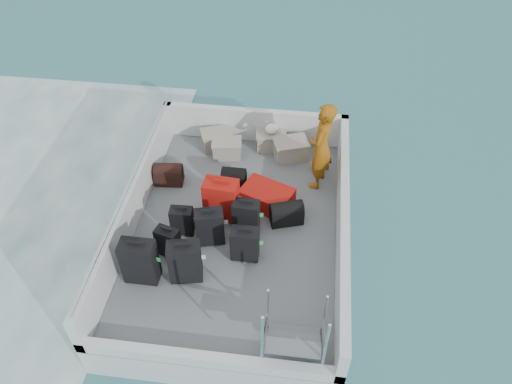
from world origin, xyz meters
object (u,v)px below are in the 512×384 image
suitcase_2 (182,221)px  passenger (321,147)px  crate_1 (227,149)px  suitcase_8 (267,197)px  suitcase_7 (246,216)px  suitcase_4 (210,227)px  suitcase_5 (221,200)px  suitcase_0 (140,262)px  suitcase_1 (168,242)px  crate_3 (290,150)px  suitcase_6 (245,244)px  crate_2 (271,141)px  suitcase_3 (185,262)px  crate_0 (217,140)px

suitcase_2 → passenger: 2.68m
passenger → crate_1: bearing=-93.1°
suitcase_8 → suitcase_7: bearing=178.0°
suitcase_4 → suitcase_5: suitcase_5 is taller
suitcase_0 → suitcase_5: (0.97, 1.43, -0.01)m
suitcase_2 → suitcase_1: bearing=-105.5°
suitcase_0 → crate_3: 3.72m
suitcase_5 → crate_3: bearing=63.7°
suitcase_6 → crate_3: suitcase_6 is taller
suitcase_4 → crate_2: suitcase_4 is taller
suitcase_3 → suitcase_6: size_ratio=1.22×
suitcase_2 → suitcase_5: (0.57, 0.44, 0.12)m
suitcase_3 → suitcase_4: suitcase_3 is taller
suitcase_4 → suitcase_7: bearing=16.9°
crate_1 → suitcase_1: bearing=-101.1°
suitcase_1 → suitcase_7: suitcase_7 is taller
suitcase_5 → crate_2: bearing=77.1°
suitcase_2 → crate_2: size_ratio=0.95×
suitcase_6 → passenger: 2.22m
suitcase_3 → crate_0: size_ratio=1.34×
suitcase_3 → suitcase_8: (1.03, 1.72, -0.20)m
suitcase_6 → passenger: passenger is taller
suitcase_3 → suitcase_8: suitcase_3 is taller
suitcase_1 → suitcase_4: size_ratio=0.83×
suitcase_7 → crate_1: (-0.64, 1.84, -0.14)m
suitcase_1 → suitcase_5: (0.68, 0.92, 0.11)m
suitcase_4 → suitcase_5: bearing=65.9°
suitcase_6 → suitcase_8: 1.24m
suitcase_7 → passenger: 1.79m
suitcase_0 → suitcase_8: bearing=47.4°
suitcase_1 → suitcase_6: suitcase_6 is taller
suitcase_2 → suitcase_8: 1.54m
suitcase_6 → crate_1: suitcase_6 is taller
suitcase_3 → suitcase_4: bearing=62.3°
crate_1 → passenger: (1.77, -0.56, 0.68)m
crate_0 → suitcase_8: bearing=-51.7°
suitcase_6 → crate_0: 2.84m
crate_3 → suitcase_8: bearing=-103.1°
crate_0 → crate_1: size_ratio=1.04×
suitcase_2 → suitcase_3: (0.26, -0.89, 0.10)m
suitcase_0 → suitcase_6: size_ratio=1.31×
suitcase_1 → suitcase_2: size_ratio=1.04×
suitcase_2 → crate_1: size_ratio=1.01×
suitcase_6 → passenger: (1.06, 1.87, 0.54)m
crate_0 → passenger: bearing=-21.8°
suitcase_4 → passenger: (1.67, 1.62, 0.51)m
suitcase_0 → suitcase_2: (0.39, 0.99, -0.13)m
crate_0 → crate_3: crate_3 is taller
suitcase_2 → suitcase_8: suitcase_2 is taller
suitcase_5 → suitcase_7: bearing=-23.1°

